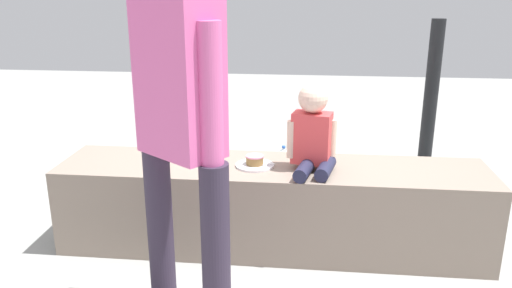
{
  "coord_description": "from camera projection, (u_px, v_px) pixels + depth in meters",
  "views": [
    {
      "loc": [
        0.2,
        -2.72,
        1.5
      ],
      "look_at": [
        -0.05,
        -0.38,
        0.76
      ],
      "focal_mm": 35.46,
      "sensor_mm": 36.0,
      "label": 1
    }
  ],
  "objects": [
    {
      "name": "water_bottle_near_gift",
      "position": [
        283.0,
        158.0,
        4.27
      ],
      "size": [
        0.07,
        0.07,
        0.2
      ],
      "color": "silver",
      "rests_on": "ground_plane"
    },
    {
      "name": "concrete_ledge",
      "position": [
        272.0,
        206.0,
        2.97
      ],
      "size": [
        2.46,
        0.52,
        0.51
      ],
      "primitive_type": "cube",
      "color": "gray",
      "rests_on": "ground_plane"
    },
    {
      "name": "adult_standing",
      "position": [
        180.0,
        105.0,
        2.06
      ],
      "size": [
        0.43,
        0.38,
        1.71
      ],
      "color": "#302739",
      "rests_on": "ground_plane"
    },
    {
      "name": "railing_post",
      "position": [
        429.0,
        116.0,
        4.08
      ],
      "size": [
        0.36,
        0.36,
        1.25
      ],
      "color": "black",
      "rests_on": "ground_plane"
    },
    {
      "name": "child_seated",
      "position": [
        313.0,
        133.0,
        2.77
      ],
      "size": [
        0.28,
        0.34,
        0.48
      ],
      "color": "#232541",
      "rests_on": "concrete_ledge"
    },
    {
      "name": "ground_plane",
      "position": [
        271.0,
        244.0,
        3.05
      ],
      "size": [
        12.0,
        12.0,
        0.0
      ],
      "primitive_type": "plane",
      "color": "#9A9B97"
    },
    {
      "name": "party_cup_red",
      "position": [
        314.0,
        176.0,
        4.0
      ],
      "size": [
        0.08,
        0.08,
        0.1
      ],
      "primitive_type": "cylinder",
      "color": "red",
      "rests_on": "ground_plane"
    },
    {
      "name": "cake_box_white",
      "position": [
        378.0,
        191.0,
        3.65
      ],
      "size": [
        0.36,
        0.36,
        0.14
      ],
      "primitive_type": "cube",
      "rotation": [
        0.0,
        0.0,
        -0.2
      ],
      "color": "white",
      "rests_on": "ground_plane"
    },
    {
      "name": "handbag_black_leather",
      "position": [
        206.0,
        163.0,
        4.11
      ],
      "size": [
        0.27,
        0.12,
        0.31
      ],
      "color": "black",
      "rests_on": "ground_plane"
    },
    {
      "name": "gift_bag",
      "position": [
        429.0,
        191.0,
        3.52
      ],
      "size": [
        0.26,
        0.11,
        0.29
      ],
      "color": "#59C6B2",
      "rests_on": "ground_plane"
    },
    {
      "name": "cake_plate",
      "position": [
        255.0,
        163.0,
        2.88
      ],
      "size": [
        0.22,
        0.22,
        0.07
      ],
      "color": "white",
      "rests_on": "concrete_ledge"
    }
  ]
}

